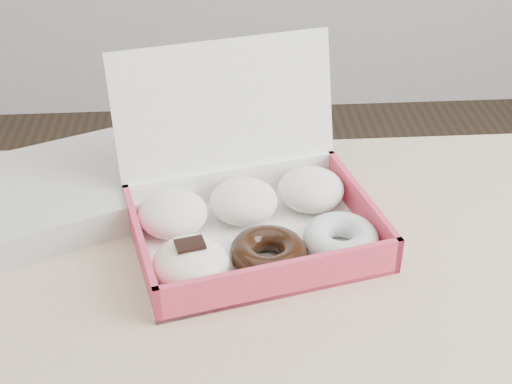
{
  "coord_description": "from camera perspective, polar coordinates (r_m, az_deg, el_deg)",
  "views": [
    {
      "loc": [
        -0.15,
        -0.53,
        1.28
      ],
      "look_at": [
        -0.1,
        0.17,
        0.81
      ],
      "focal_mm": 50.0,
      "sensor_mm": 36.0,
      "label": 1
    }
  ],
  "objects": [
    {
      "name": "table",
      "position": [
        0.82,
        8.03,
        -14.8
      ],
      "size": [
        1.2,
        0.8,
        0.75
      ],
      "color": "#CCB286",
      "rests_on": "ground"
    },
    {
      "name": "newspapers",
      "position": [
        0.95,
        -14.1,
        0.3
      ],
      "size": [
        0.31,
        0.29,
        0.04
      ],
      "primitive_type": "cube",
      "rotation": [
        0.0,
        0.0,
        0.41
      ],
      "color": "silver",
      "rests_on": "table"
    },
    {
      "name": "donut_box",
      "position": [
        0.86,
        -0.58,
        -1.73
      ],
      "size": [
        0.33,
        0.31,
        0.2
      ],
      "rotation": [
        0.0,
        0.0,
        0.24
      ],
      "color": "white",
      "rests_on": "table"
    }
  ]
}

